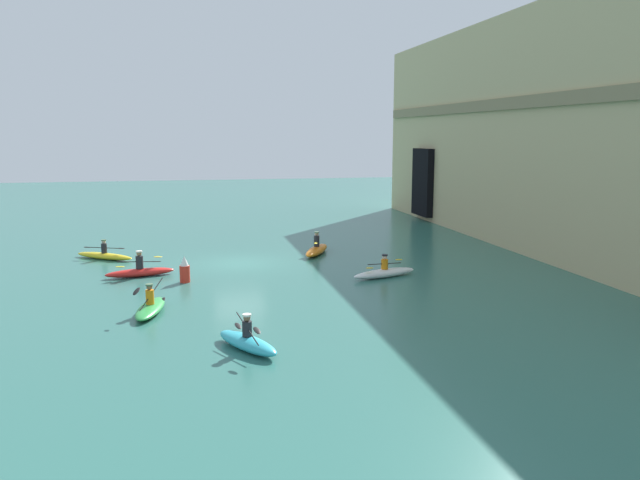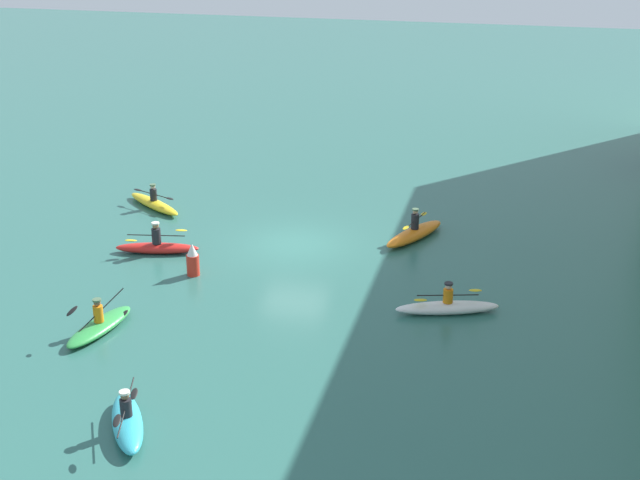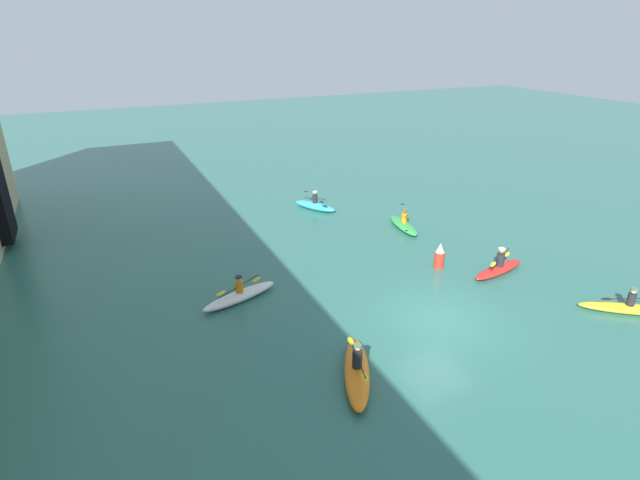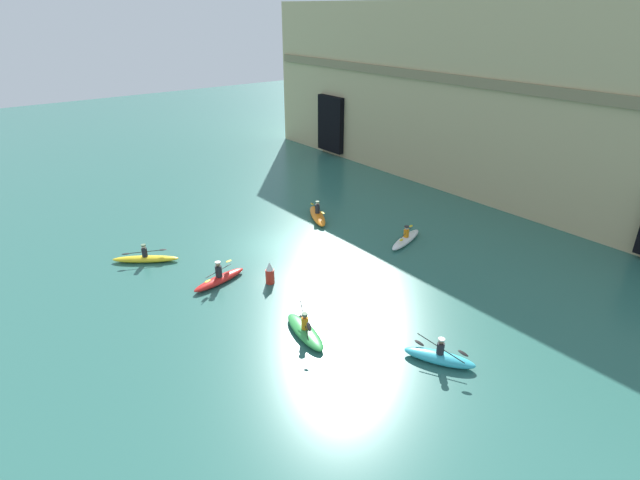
{
  "view_description": "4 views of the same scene",
  "coord_description": "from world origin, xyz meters",
  "px_view_note": "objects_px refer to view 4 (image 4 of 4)",
  "views": [
    {
      "loc": [
        31.23,
        -2.48,
        6.5
      ],
      "look_at": [
        5.9,
        2.94,
        2.09
      ],
      "focal_mm": 35.0,
      "sensor_mm": 36.0,
      "label": 1
    },
    {
      "loc": [
        30.28,
        8.29,
        12.73
      ],
      "look_at": [
        3.3,
        1.8,
        1.63
      ],
      "focal_mm": 50.0,
      "sensor_mm": 36.0,
      "label": 2
    },
    {
      "loc": [
        -12.47,
        10.66,
        10.03
      ],
      "look_at": [
        5.79,
        2.17,
        1.37
      ],
      "focal_mm": 28.0,
      "sensor_mm": 36.0,
      "label": 3
    },
    {
      "loc": [
        22.54,
        -14.28,
        12.76
      ],
      "look_at": [
        5.12,
        -0.68,
        2.39
      ],
      "focal_mm": 28.0,
      "sensor_mm": 36.0,
      "label": 4
    }
  ],
  "objects_px": {
    "kayak_yellow": "(146,258)",
    "kayak_red": "(219,279)",
    "kayak_white": "(406,239)",
    "kayak_orange": "(317,215)",
    "kayak_cyan": "(439,357)",
    "marker_buoy": "(270,273)",
    "kayak_green": "(305,331)"
  },
  "relations": [
    {
      "from": "kayak_green",
      "to": "kayak_red",
      "type": "xyz_separation_m",
      "value": [
        -6.26,
        -0.79,
        0.04
      ]
    },
    {
      "from": "kayak_green",
      "to": "kayak_red",
      "type": "height_order",
      "value": "kayak_red"
    },
    {
      "from": "marker_buoy",
      "to": "kayak_green",
      "type": "bearing_deg",
      "value": -14.92
    },
    {
      "from": "kayak_yellow",
      "to": "marker_buoy",
      "type": "relative_size",
      "value": 2.78
    },
    {
      "from": "kayak_orange",
      "to": "kayak_cyan",
      "type": "bearing_deg",
      "value": -172.99
    },
    {
      "from": "kayak_green",
      "to": "kayak_red",
      "type": "bearing_deg",
      "value": -162.6
    },
    {
      "from": "kayak_red",
      "to": "kayak_cyan",
      "type": "bearing_deg",
      "value": -81.89
    },
    {
      "from": "kayak_cyan",
      "to": "kayak_yellow",
      "type": "height_order",
      "value": "kayak_cyan"
    },
    {
      "from": "kayak_red",
      "to": "marker_buoy",
      "type": "xyz_separation_m",
      "value": [
        1.59,
        2.03,
        0.3
      ]
    },
    {
      "from": "kayak_yellow",
      "to": "marker_buoy",
      "type": "bearing_deg",
      "value": 159.42
    },
    {
      "from": "kayak_orange",
      "to": "kayak_cyan",
      "type": "xyz_separation_m",
      "value": [
        14.59,
        -5.2,
        0.0
      ]
    },
    {
      "from": "marker_buoy",
      "to": "kayak_orange",
      "type": "bearing_deg",
      "value": 126.36
    },
    {
      "from": "kayak_cyan",
      "to": "kayak_red",
      "type": "height_order",
      "value": "kayak_red"
    },
    {
      "from": "kayak_orange",
      "to": "marker_buoy",
      "type": "relative_size",
      "value": 2.92
    },
    {
      "from": "kayak_yellow",
      "to": "kayak_white",
      "type": "bearing_deg",
      "value": -172.89
    },
    {
      "from": "kayak_yellow",
      "to": "marker_buoy",
      "type": "xyz_separation_m",
      "value": [
        6.19,
        4.14,
        0.34
      ]
    },
    {
      "from": "kayak_cyan",
      "to": "marker_buoy",
      "type": "bearing_deg",
      "value": -18.33
    },
    {
      "from": "kayak_white",
      "to": "kayak_green",
      "type": "distance_m",
      "value": 10.88
    },
    {
      "from": "kayak_white",
      "to": "kayak_yellow",
      "type": "xyz_separation_m",
      "value": [
        -7.12,
        -13.11,
        -0.03
      ]
    },
    {
      "from": "kayak_orange",
      "to": "kayak_red",
      "type": "relative_size",
      "value": 1.09
    },
    {
      "from": "kayak_white",
      "to": "kayak_red",
      "type": "distance_m",
      "value": 11.29
    },
    {
      "from": "kayak_red",
      "to": "kayak_yellow",
      "type": "bearing_deg",
      "value": 103.2
    },
    {
      "from": "kayak_red",
      "to": "kayak_orange",
      "type": "bearing_deg",
      "value": 10.22
    },
    {
      "from": "kayak_orange",
      "to": "kayak_yellow",
      "type": "xyz_separation_m",
      "value": [
        -0.98,
        -11.21,
        -0.05
      ]
    },
    {
      "from": "kayak_green",
      "to": "marker_buoy",
      "type": "height_order",
      "value": "marker_buoy"
    },
    {
      "from": "kayak_yellow",
      "to": "kayak_red",
      "type": "xyz_separation_m",
      "value": [
        4.6,
        2.11,
        0.04
      ]
    },
    {
      "from": "kayak_white",
      "to": "kayak_cyan",
      "type": "xyz_separation_m",
      "value": [
        8.45,
        -7.11,
        0.02
      ]
    },
    {
      "from": "kayak_green",
      "to": "kayak_yellow",
      "type": "bearing_deg",
      "value": -154.84
    },
    {
      "from": "kayak_yellow",
      "to": "marker_buoy",
      "type": "height_order",
      "value": "marker_buoy"
    },
    {
      "from": "kayak_green",
      "to": "marker_buoy",
      "type": "xyz_separation_m",
      "value": [
        -4.67,
        1.25,
        0.34
      ]
    },
    {
      "from": "kayak_orange",
      "to": "kayak_white",
      "type": "xyz_separation_m",
      "value": [
        6.13,
        1.9,
        -0.02
      ]
    },
    {
      "from": "kayak_orange",
      "to": "kayak_white",
      "type": "relative_size",
      "value": 1.02
    }
  ]
}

